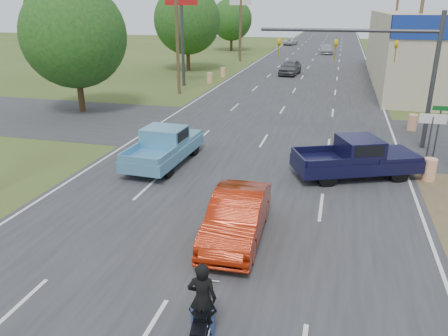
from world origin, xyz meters
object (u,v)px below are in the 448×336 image
(red_convertible, at_px, (237,217))
(navy_pickup, at_px, (359,157))
(distant_car_white, at_px, (291,42))
(motorcycle, at_px, (202,320))
(distant_car_grey, at_px, (290,67))
(rider, at_px, (202,303))
(blue_pickup, at_px, (165,145))
(distant_car_silver, at_px, (327,49))

(red_convertible, height_order, navy_pickup, navy_pickup)
(distant_car_white, bearing_deg, red_convertible, 103.79)
(red_convertible, bearing_deg, navy_pickup, 57.76)
(motorcycle, height_order, distant_car_grey, distant_car_grey)
(rider, xyz_separation_m, navy_pickup, (3.70, 11.38, -0.01))
(red_convertible, bearing_deg, distant_car_grey, 92.03)
(red_convertible, bearing_deg, motorcycle, -88.53)
(red_convertible, xyz_separation_m, motorcycle, (0.27, -4.64, -0.32))
(motorcycle, distance_m, blue_pickup, 12.15)
(distant_car_silver, xyz_separation_m, distant_car_white, (-7.37, 14.50, -0.11))
(rider, bearing_deg, distant_car_silver, -99.28)
(motorcycle, distance_m, navy_pickup, 12.02)
(blue_pickup, xyz_separation_m, navy_pickup, (8.98, 0.50, 0.00))
(red_convertible, height_order, rider, rider)
(motorcycle, distance_m, distant_car_grey, 41.30)
(navy_pickup, relative_size, distant_car_silver, 1.20)
(navy_pickup, relative_size, distant_car_white, 1.36)
(rider, relative_size, blue_pickup, 0.33)
(motorcycle, relative_size, distant_car_silver, 0.43)
(red_convertible, bearing_deg, rider, -88.59)
(distant_car_silver, bearing_deg, blue_pickup, -99.30)
(motorcycle, relative_size, distant_car_grey, 0.44)
(motorcycle, height_order, rider, rider)
(motorcycle, xyz_separation_m, rider, (-0.01, 0.05, 0.46))
(rider, relative_size, distant_car_silver, 0.38)
(distant_car_grey, bearing_deg, red_convertible, -80.48)
(rider, xyz_separation_m, distant_car_grey, (-2.78, 41.16, -0.12))
(motorcycle, relative_size, blue_pickup, 0.37)
(rider, distance_m, distant_car_grey, 41.25)
(red_convertible, height_order, blue_pickup, blue_pickup)
(navy_pickup, distance_m, distant_car_grey, 30.48)
(distant_car_silver, distance_m, distant_car_white, 16.27)
(red_convertible, height_order, distant_car_silver, red_convertible)
(blue_pickup, xyz_separation_m, distant_car_white, (-1.86, 68.41, -0.31))
(motorcycle, distance_m, distant_car_silver, 64.85)
(rider, distance_m, distant_car_silver, 64.80)
(blue_pickup, bearing_deg, distant_car_white, 94.16)
(distant_car_white, bearing_deg, blue_pickup, 100.10)
(rider, bearing_deg, red_convertible, -95.75)
(blue_pickup, bearing_deg, rider, -61.53)
(blue_pickup, height_order, distant_car_white, blue_pickup)
(blue_pickup, xyz_separation_m, distant_car_grey, (2.49, 30.27, -0.11))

